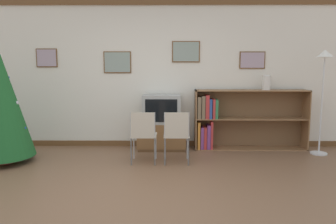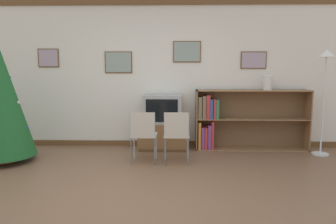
# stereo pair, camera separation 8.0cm
# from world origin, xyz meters

# --- Properties ---
(ground_plane) EXTENTS (24.00, 24.00, 0.00)m
(ground_plane) POSITION_xyz_m (0.00, 0.00, 0.00)
(ground_plane) COLOR brown
(wall_back) EXTENTS (8.66, 0.11, 2.70)m
(wall_back) POSITION_xyz_m (0.00, 2.50, 1.35)
(wall_back) COLOR silver
(wall_back) RESTS_ON ground_plane
(christmas_tree) EXTENTS (0.99, 0.99, 2.01)m
(christmas_tree) POSITION_xyz_m (-2.27, 1.37, 1.00)
(christmas_tree) COLOR maroon
(christmas_tree) RESTS_ON ground_plane
(tv_console) EXTENTS (0.87, 0.46, 0.49)m
(tv_console) POSITION_xyz_m (0.22, 2.21, 0.25)
(tv_console) COLOR brown
(tv_console) RESTS_ON ground_plane
(television) EXTENTS (0.68, 0.45, 0.51)m
(television) POSITION_xyz_m (0.22, 2.20, 0.74)
(television) COLOR #9E9E99
(television) RESTS_ON tv_console
(folding_chair_left) EXTENTS (0.40, 0.40, 0.82)m
(folding_chair_left) POSITION_xyz_m (-0.04, 1.31, 0.47)
(folding_chair_left) COLOR #BCB29E
(folding_chair_left) RESTS_ON ground_plane
(folding_chair_right) EXTENTS (0.40, 0.40, 0.82)m
(folding_chair_right) POSITION_xyz_m (0.47, 1.31, 0.47)
(folding_chair_right) COLOR #BCB29E
(folding_chair_right) RESTS_ON ground_plane
(bookshelf) EXTENTS (2.02, 0.36, 1.08)m
(bookshelf) POSITION_xyz_m (1.48, 2.28, 0.53)
(bookshelf) COLOR olive
(bookshelf) RESTS_ON ground_plane
(vase) EXTENTS (0.15, 0.15, 0.27)m
(vase) POSITION_xyz_m (2.09, 2.26, 1.22)
(vase) COLOR silver
(vase) RESTS_ON bookshelf
(standing_lamp) EXTENTS (0.28, 0.28, 1.78)m
(standing_lamp) POSITION_xyz_m (2.94, 1.90, 1.36)
(standing_lamp) COLOR silver
(standing_lamp) RESTS_ON ground_plane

